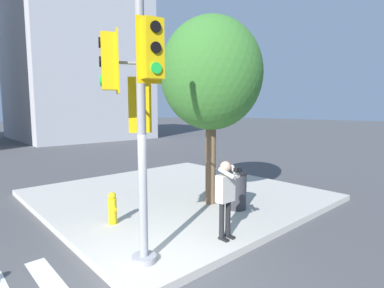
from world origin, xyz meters
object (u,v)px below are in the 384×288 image
street_tree (211,75)px  trash_bin (237,190)px  fire_hydrant (113,208)px  traffic_signal_pole (137,101)px  person_photographer (226,192)px

street_tree → trash_bin: size_ratio=5.18×
street_tree → fire_hydrant: (-2.91, 0.45, -3.35)m
traffic_signal_pole → trash_bin: (3.60, 0.74, -2.39)m
person_photographer → trash_bin: (1.69, 1.09, -0.50)m
person_photographer → trash_bin: bearing=32.8°
person_photographer → street_tree: size_ratio=0.32×
person_photographer → street_tree: 3.65m
street_tree → fire_hydrant: size_ratio=6.81×
person_photographer → traffic_signal_pole: bearing=169.5°
traffic_signal_pole → person_photographer: size_ratio=2.96×
fire_hydrant → trash_bin: trash_bin is taller
traffic_signal_pole → trash_bin: traffic_signal_pole is taller
fire_hydrant → trash_bin: 3.36m
person_photographer → street_tree: street_tree is taller
person_photographer → fire_hydrant: size_ratio=2.15×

